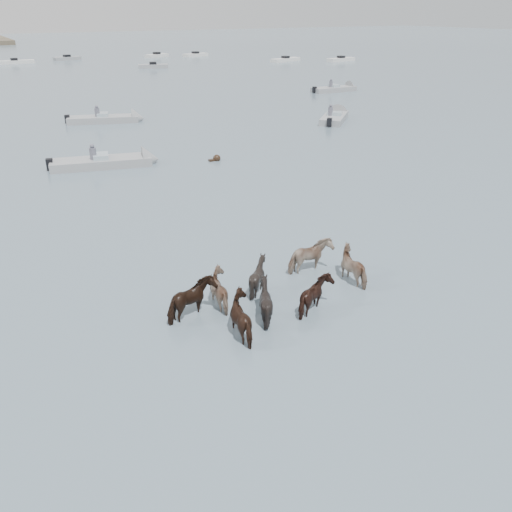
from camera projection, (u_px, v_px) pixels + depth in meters
ground at (330, 347)px, 13.50m from camera, size 400.00×400.00×0.00m
pony_herd at (273, 289)px, 15.36m from camera, size 7.06×3.31×1.30m
swimming_pony at (216, 159)px, 29.91m from camera, size 0.72×0.44×0.44m
motorboat_b at (116, 162)px, 28.89m from camera, size 6.06×2.96×1.92m
motorboat_c at (114, 119)px, 39.99m from camera, size 5.92×3.38×1.92m
motorboat_d at (336, 116)px, 40.90m from camera, size 4.75×4.59×1.92m
motorboat_e at (340, 89)px, 54.82m from camera, size 5.49×1.80×1.92m
distant_flotilla at (2, 67)px, 74.56m from camera, size 105.50×27.17×0.93m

